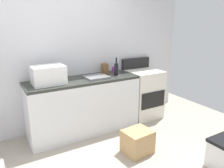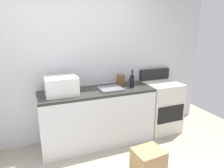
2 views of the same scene
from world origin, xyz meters
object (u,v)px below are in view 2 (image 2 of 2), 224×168
Objects in this scene: knife_block at (121,80)px; stove_oven at (160,105)px; microwave at (61,86)px; wine_bottle at (132,81)px; cardboard_box_medium at (148,161)px; coffee_mug at (131,81)px.

stove_oven is at bearing -10.88° from knife_block.
wine_bottle is (1.14, -0.02, -0.03)m from microwave.
wine_bottle is at bearing 77.18° from cardboard_box_medium.
microwave is 1.04m from knife_block.
coffee_mug is at bearing 4.92° from knife_block.
knife_block is at bearing 9.65° from microwave.
knife_block reaches higher than coffee_mug.
coffee_mug is 1.42m from cardboard_box_medium.
stove_oven is 1.85m from microwave.
stove_oven is at bearing -16.60° from coffee_mug.
cardboard_box_medium is (-0.10, -1.13, -0.82)m from knife_block.
stove_oven is at bearing 49.55° from cardboard_box_medium.
wine_bottle is 1.67× the size of knife_block.
wine_bottle is 0.23m from knife_block.
coffee_mug is (1.22, 0.19, -0.09)m from microwave.
knife_block is (-0.20, -0.02, 0.04)m from coffee_mug.
wine_bottle is at bearing -59.02° from knife_block.
stove_oven reaches higher than cardboard_box_medium.
microwave reaches higher than knife_block.
knife_block is (-0.74, 0.14, 0.52)m from stove_oven.
knife_block is 0.48× the size of cardboard_box_medium.
stove_oven reaches higher than coffee_mug.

